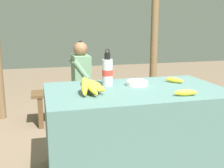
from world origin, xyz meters
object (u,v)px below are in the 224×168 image
(loose_banana_front, at_px, (186,93))
(seated_vendor, at_px, (77,77))
(banana_bunch_ripe, at_px, (90,85))
(support_post_far, at_px, (155,25))
(wooden_bench, at_px, (86,95))
(banana_bunch_green, at_px, (117,83))
(loose_banana_side, at_px, (174,80))
(water_bottle, at_px, (107,72))
(serving_bowl, at_px, (137,83))

(loose_banana_front, bearing_deg, seated_vendor, 108.64)
(banana_bunch_ripe, height_order, support_post_far, support_post_far)
(wooden_bench, height_order, banana_bunch_green, banana_bunch_green)
(support_post_far, bearing_deg, banana_bunch_ripe, -125.07)
(loose_banana_side, relative_size, seated_vendor, 0.15)
(wooden_bench, xyz_separation_m, support_post_far, (1.08, 0.40, 0.88))
(wooden_bench, relative_size, seated_vendor, 1.31)
(water_bottle, height_order, wooden_bench, water_bottle)
(water_bottle, bearing_deg, banana_bunch_ripe, -131.08)
(serving_bowl, distance_m, loose_banana_front, 0.46)
(seated_vendor, bearing_deg, serving_bowl, 103.63)
(seated_vendor, bearing_deg, support_post_far, -161.52)
(loose_banana_side, height_order, banana_bunch_green, loose_banana_side)
(banana_bunch_green, height_order, support_post_far, support_post_far)
(loose_banana_front, relative_size, wooden_bench, 0.13)
(banana_bunch_ripe, bearing_deg, loose_banana_side, 13.21)
(serving_bowl, xyz_separation_m, banana_bunch_green, (0.19, 1.28, -0.29))
(loose_banana_side, bearing_deg, banana_bunch_ripe, -166.79)
(seated_vendor, distance_m, support_post_far, 1.42)
(serving_bowl, height_order, support_post_far, support_post_far)
(banana_bunch_ripe, bearing_deg, water_bottle, 48.92)
(loose_banana_side, bearing_deg, support_post_far, 72.85)
(support_post_far, bearing_deg, water_bottle, -124.20)
(seated_vendor, height_order, support_post_far, support_post_far)
(banana_bunch_ripe, bearing_deg, loose_banana_front, -20.36)
(banana_bunch_green, xyz_separation_m, support_post_far, (0.68, 0.40, 0.74))
(loose_banana_side, bearing_deg, seated_vendor, 119.17)
(banana_bunch_green, bearing_deg, loose_banana_side, -82.62)
(banana_bunch_ripe, relative_size, support_post_far, 0.13)
(loose_banana_front, xyz_separation_m, banana_bunch_green, (-0.04, 1.69, -0.28))
(serving_bowl, bearing_deg, water_bottle, 167.65)
(serving_bowl, distance_m, wooden_bench, 1.37)
(seated_vendor, bearing_deg, banana_bunch_green, -177.67)
(banana_bunch_ripe, height_order, seated_vendor, seated_vendor)
(water_bottle, distance_m, support_post_far, 2.00)
(loose_banana_front, distance_m, loose_banana_side, 0.45)
(banana_bunch_green, bearing_deg, water_bottle, -109.29)
(seated_vendor, relative_size, support_post_far, 0.43)
(loose_banana_front, height_order, loose_banana_side, same)
(serving_bowl, distance_m, banana_bunch_green, 1.33)
(support_post_far, bearing_deg, banana_bunch_green, -149.48)
(wooden_bench, distance_m, support_post_far, 1.45)
(loose_banana_side, height_order, support_post_far, support_post_far)
(water_bottle, distance_m, banana_bunch_green, 1.36)
(loose_banana_front, bearing_deg, banana_bunch_ripe, 159.64)
(banana_bunch_ripe, height_order, water_bottle, water_bottle)
(loose_banana_side, distance_m, banana_bunch_green, 1.31)
(banana_bunch_ripe, distance_m, loose_banana_front, 0.70)
(banana_bunch_ripe, relative_size, water_bottle, 1.02)
(serving_bowl, height_order, seated_vendor, seated_vendor)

